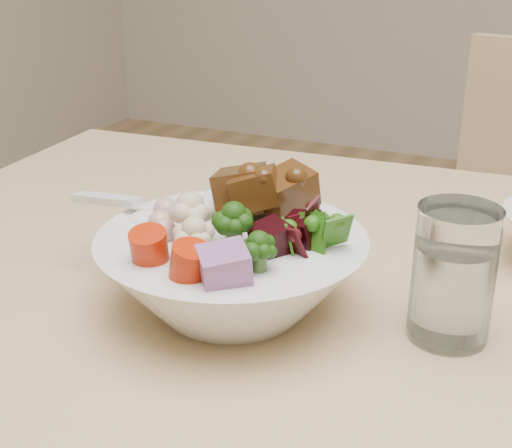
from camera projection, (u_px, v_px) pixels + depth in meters
name	position (u px, v px, depth m)	size (l,w,h in m)	color
food_bowl	(235.00, 267.00, 0.57)	(0.21, 0.21, 0.12)	white
soup_spoon	(140.00, 215.00, 0.60)	(0.12, 0.05, 0.02)	white
water_glass	(453.00, 280.00, 0.52)	(0.06, 0.06, 0.10)	silver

